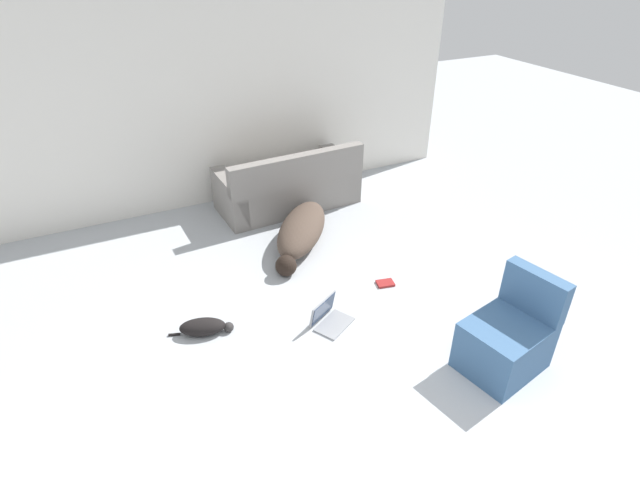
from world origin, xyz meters
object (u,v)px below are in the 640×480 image
(cat, at_px, (204,327))
(laptop_open, at_px, (328,315))
(book_red, at_px, (385,283))
(side_chair, at_px, (508,338))
(couch, at_px, (289,187))
(dog, at_px, (301,231))

(cat, relative_size, laptop_open, 1.27)
(book_red, xyz_separation_m, side_chair, (0.28, -1.36, 0.27))
(couch, height_order, cat, couch)
(side_chair, bearing_deg, book_red, 179.99)
(cat, bearing_deg, side_chair, -15.55)
(laptop_open, distance_m, side_chair, 1.54)
(laptop_open, height_order, book_red, laptop_open)
(dog, distance_m, side_chair, 2.56)
(couch, bearing_deg, dog, 72.75)
(side_chair, bearing_deg, laptop_open, -147.32)
(cat, distance_m, side_chair, 2.58)
(dog, bearing_deg, book_red, 61.08)
(couch, relative_size, laptop_open, 4.07)
(laptop_open, bearing_deg, book_red, -10.66)
(couch, height_order, book_red, couch)
(side_chair, bearing_deg, dog, -175.01)
(cat, distance_m, laptop_open, 1.11)
(laptop_open, relative_size, side_chair, 0.54)
(dog, bearing_deg, laptop_open, 24.47)
(couch, relative_size, book_red, 9.28)
(cat, bearing_deg, dog, 54.37)
(dog, relative_size, side_chair, 1.70)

